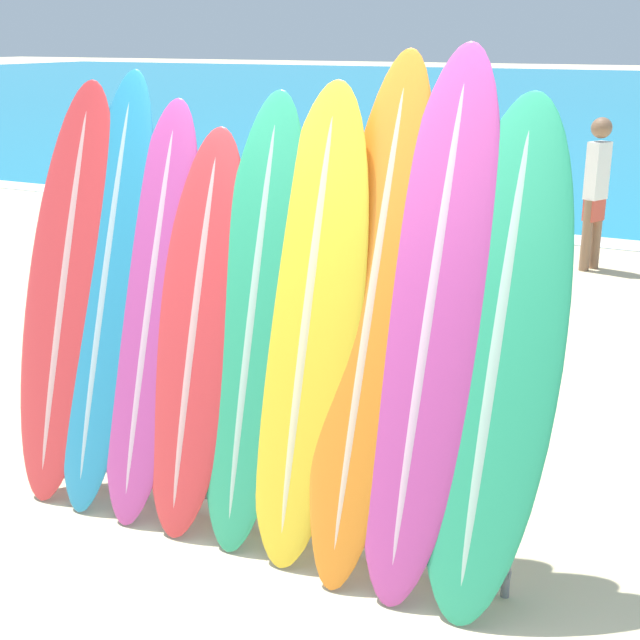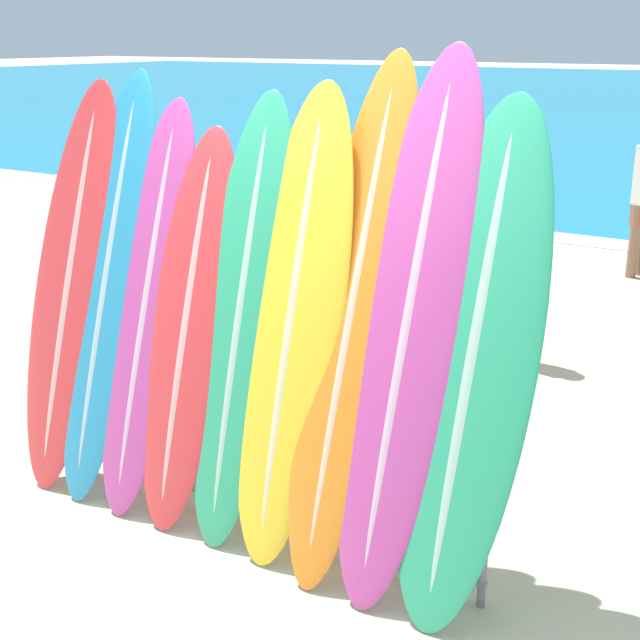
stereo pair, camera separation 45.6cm
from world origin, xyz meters
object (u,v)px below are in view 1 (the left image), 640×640
surfboard_slot_2 (151,313)px  surfboard_slot_8 (496,359)px  surfboard_slot_1 (107,292)px  surfboard_slot_7 (430,325)px  surfboard_slot_3 (197,335)px  person_near_water (497,258)px  surfboard_slot_4 (254,325)px  surfboard_slot_0 (67,292)px  surfboard_slot_5 (309,328)px  surfboard_slot_6 (370,320)px  person_mid_beach (596,188)px  surfboard_rack (251,443)px

surfboard_slot_2 → surfboard_slot_8: size_ratio=0.96×
surfboard_slot_1 → surfboard_slot_7: 1.86m
surfboard_slot_3 → person_near_water: surfboard_slot_3 is taller
surfboard_slot_3 → person_near_water: 3.27m
surfboard_slot_1 → surfboard_slot_8: bearing=0.1°
surfboard_slot_8 → surfboard_slot_4: bearing=-178.7°
surfboard_slot_0 → surfboard_slot_3: (0.90, -0.04, -0.10)m
surfboard_slot_1 → surfboard_slot_5: (1.26, -0.02, -0.01)m
surfboard_slot_5 → surfboard_slot_6: surfboard_slot_6 is taller
person_near_water → person_mid_beach: bearing=50.8°
surfboard_slot_2 → surfboard_slot_5: surfboard_slot_5 is taller
surfboard_slot_4 → person_near_water: (0.36, 3.16, -0.31)m
surfboard_slot_6 → surfboard_slot_7: size_ratio=0.99×
surfboard_slot_3 → surfboard_slot_6: size_ratio=0.84×
surfboard_slot_8 → person_near_water: 3.27m
surfboard_slot_4 → person_mid_beach: 6.46m
surfboard_slot_3 → surfboard_slot_7: 1.26m
surfboard_slot_3 → surfboard_slot_4: surfboard_slot_4 is taller
surfboard_slot_7 → person_mid_beach: size_ratio=1.49×
surfboard_slot_7 → surfboard_slot_1: bearing=-179.1°
surfboard_slot_5 → surfboard_slot_7: (0.60, 0.05, 0.09)m
surfboard_slot_5 → surfboard_slot_8: 0.93m
surfboard_slot_1 → person_near_water: bearing=67.3°
surfboard_slot_5 → person_mid_beach: bearing=88.0°
surfboard_slot_0 → surfboard_slot_4: 1.23m
surfboard_slot_1 → surfboard_slot_5: surfboard_slot_1 is taller
surfboard_slot_2 → person_mid_beach: size_ratio=1.32×
surfboard_slot_0 → surfboard_slot_2: size_ratio=1.04×
person_near_water → person_mid_beach: person_mid_beach is taller
surfboard_slot_0 → surfboard_slot_2: surfboard_slot_0 is taller
surfboard_slot_6 → person_mid_beach: size_ratio=1.47×
surfboard_slot_3 → surfboard_slot_5: bearing=2.9°
surfboard_rack → surfboard_slot_3: surfboard_slot_3 is taller
surfboard_slot_0 → surfboard_slot_4: size_ratio=1.01×
surfboard_slot_4 → surfboard_slot_8: 1.23m
surfboard_slot_7 → surfboard_slot_8: size_ratio=1.09×
surfboard_slot_2 → surfboard_slot_5: bearing=0.1°
surfboard_rack → surfboard_slot_4: 0.64m
person_near_water → surfboard_slot_6: bearing=-121.5°
surfboard_slot_2 → person_mid_beach: surfboard_slot_2 is taller
surfboard_slot_2 → surfboard_slot_3: size_ratio=1.06×
surfboard_slot_3 → person_near_water: (0.69, 3.19, -0.22)m
surfboard_slot_3 → surfboard_slot_4: bearing=4.8°
person_mid_beach → surfboard_slot_6: bearing=-153.4°
surfboard_slot_2 → surfboard_slot_8: (1.87, 0.02, 0.04)m
surfboard_slot_6 → surfboard_slot_1: bearing=-179.0°
surfboard_slot_2 → person_mid_beach: 6.54m
surfboard_slot_8 → surfboard_slot_2: bearing=-179.3°
surfboard_slot_3 → surfboard_slot_8: bearing=2.0°
surfboard_slot_8 → person_mid_beach: 6.45m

